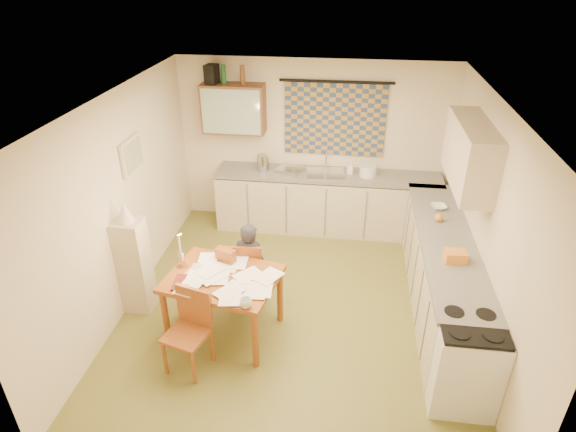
# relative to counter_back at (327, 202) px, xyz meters

# --- Properties ---
(floor) EXTENTS (4.00, 4.50, 0.02)m
(floor) POSITION_rel_counter_back_xyz_m (-0.25, -1.95, -0.46)
(floor) COLOR brown
(floor) RESTS_ON ground
(ceiling) EXTENTS (4.00, 4.50, 0.02)m
(ceiling) POSITION_rel_counter_back_xyz_m (-0.25, -1.95, 2.06)
(ceiling) COLOR white
(ceiling) RESTS_ON floor
(wall_back) EXTENTS (4.00, 0.02, 2.50)m
(wall_back) POSITION_rel_counter_back_xyz_m (-0.25, 0.31, 0.80)
(wall_back) COLOR beige
(wall_back) RESTS_ON floor
(wall_front) EXTENTS (4.00, 0.02, 2.50)m
(wall_front) POSITION_rel_counter_back_xyz_m (-0.25, -4.21, 0.80)
(wall_front) COLOR beige
(wall_front) RESTS_ON floor
(wall_left) EXTENTS (0.02, 4.50, 2.50)m
(wall_left) POSITION_rel_counter_back_xyz_m (-2.26, -1.95, 0.80)
(wall_left) COLOR beige
(wall_left) RESTS_ON floor
(wall_right) EXTENTS (0.02, 4.50, 2.50)m
(wall_right) POSITION_rel_counter_back_xyz_m (1.76, -1.95, 0.80)
(wall_right) COLOR beige
(wall_right) RESTS_ON floor
(window_blind) EXTENTS (1.45, 0.03, 1.05)m
(window_blind) POSITION_rel_counter_back_xyz_m (0.05, 0.27, 1.20)
(window_blind) COLOR navy
(window_blind) RESTS_ON wall_back
(curtain_rod) EXTENTS (1.60, 0.04, 0.04)m
(curtain_rod) POSITION_rel_counter_back_xyz_m (0.05, 0.25, 1.75)
(curtain_rod) COLOR black
(curtain_rod) RESTS_ON wall_back
(wall_cabinet) EXTENTS (0.90, 0.34, 0.70)m
(wall_cabinet) POSITION_rel_counter_back_xyz_m (-1.40, 0.13, 1.35)
(wall_cabinet) COLOR brown
(wall_cabinet) RESTS_ON wall_back
(wall_cabinet_glass) EXTENTS (0.84, 0.02, 0.64)m
(wall_cabinet_glass) POSITION_rel_counter_back_xyz_m (-1.40, -0.04, 1.35)
(wall_cabinet_glass) COLOR #99B2A5
(wall_cabinet_glass) RESTS_ON wall_back
(upper_cabinet_right) EXTENTS (0.34, 1.30, 0.70)m
(upper_cabinet_right) POSITION_rel_counter_back_xyz_m (1.58, -1.40, 1.40)
(upper_cabinet_right) COLOR #C0AE8E
(upper_cabinet_right) RESTS_ON wall_right
(framed_print) EXTENTS (0.04, 0.50, 0.40)m
(framed_print) POSITION_rel_counter_back_xyz_m (-2.22, -1.55, 1.25)
(framed_print) COLOR beige
(framed_print) RESTS_ON wall_left
(print_canvas) EXTENTS (0.01, 0.42, 0.32)m
(print_canvas) POSITION_rel_counter_back_xyz_m (-2.19, -1.55, 1.25)
(print_canvas) COLOR beige
(print_canvas) RESTS_ON wall_left
(counter_back) EXTENTS (3.30, 0.62, 0.92)m
(counter_back) POSITION_rel_counter_back_xyz_m (0.00, 0.00, 0.00)
(counter_back) COLOR #C0AE8E
(counter_back) RESTS_ON floor
(counter_right) EXTENTS (0.62, 2.95, 0.92)m
(counter_right) POSITION_rel_counter_back_xyz_m (1.45, -1.64, -0.00)
(counter_right) COLOR #C0AE8E
(counter_right) RESTS_ON floor
(stove) EXTENTS (0.59, 0.59, 0.92)m
(stove) POSITION_rel_counter_back_xyz_m (1.45, -3.08, 0.01)
(stove) COLOR white
(stove) RESTS_ON floor
(sink) EXTENTS (0.59, 0.50, 0.10)m
(sink) POSITION_rel_counter_back_xyz_m (-0.04, 0.00, 0.43)
(sink) COLOR silver
(sink) RESTS_ON counter_back
(tap) EXTENTS (0.03, 0.03, 0.28)m
(tap) POSITION_rel_counter_back_xyz_m (-0.05, 0.18, 0.61)
(tap) COLOR silver
(tap) RESTS_ON counter_back
(dish_rack) EXTENTS (0.43, 0.40, 0.06)m
(dish_rack) POSITION_rel_counter_back_xyz_m (-0.56, 0.00, 0.50)
(dish_rack) COLOR silver
(dish_rack) RESTS_ON counter_back
(kettle) EXTENTS (0.18, 0.18, 0.24)m
(kettle) POSITION_rel_counter_back_xyz_m (-0.96, 0.00, 0.59)
(kettle) COLOR silver
(kettle) RESTS_ON counter_back
(mixing_bowl) EXTENTS (0.31, 0.31, 0.16)m
(mixing_bowl) POSITION_rel_counter_back_xyz_m (0.57, 0.00, 0.55)
(mixing_bowl) COLOR white
(mixing_bowl) RESTS_ON counter_back
(soap_bottle) EXTENTS (0.11, 0.11, 0.18)m
(soap_bottle) POSITION_rel_counter_back_xyz_m (0.32, 0.05, 0.56)
(soap_bottle) COLOR white
(soap_bottle) RESTS_ON counter_back
(bowl) EXTENTS (0.27, 0.27, 0.05)m
(bowl) POSITION_rel_counter_back_xyz_m (1.45, -0.91, 0.49)
(bowl) COLOR white
(bowl) RESTS_ON counter_right
(orange_bag) EXTENTS (0.23, 0.18, 0.12)m
(orange_bag) POSITION_rel_counter_back_xyz_m (1.45, -2.10, 0.53)
(orange_bag) COLOR orange
(orange_bag) RESTS_ON counter_right
(fruit_orange) EXTENTS (0.10, 0.10, 0.10)m
(fruit_orange) POSITION_rel_counter_back_xyz_m (1.40, -1.25, 0.52)
(fruit_orange) COLOR orange
(fruit_orange) RESTS_ON counter_right
(speaker) EXTENTS (0.19, 0.22, 0.26)m
(speaker) POSITION_rel_counter_back_xyz_m (-1.68, 0.13, 1.83)
(speaker) COLOR black
(speaker) RESTS_ON wall_cabinet
(bottle_green) EXTENTS (0.08, 0.08, 0.26)m
(bottle_green) POSITION_rel_counter_back_xyz_m (-1.52, 0.13, 1.83)
(bottle_green) COLOR #195926
(bottle_green) RESTS_ON wall_cabinet
(bottle_brown) EXTENTS (0.09, 0.09, 0.26)m
(bottle_brown) POSITION_rel_counter_back_xyz_m (-1.25, 0.13, 1.83)
(bottle_brown) COLOR brown
(bottle_brown) RESTS_ON wall_cabinet
(dining_table) EXTENTS (1.29, 1.07, 0.75)m
(dining_table) POSITION_rel_counter_back_xyz_m (-0.97, -2.47, -0.07)
(dining_table) COLOR brown
(dining_table) RESTS_ON floor
(chair_far) EXTENTS (0.43, 0.43, 0.87)m
(chair_far) POSITION_rel_counter_back_xyz_m (-0.83, -1.90, -0.18)
(chair_far) COLOR brown
(chair_far) RESTS_ON floor
(chair_near) EXTENTS (0.49, 0.49, 0.88)m
(chair_near) POSITION_rel_counter_back_xyz_m (-1.20, -3.02, -0.18)
(chair_near) COLOR brown
(chair_near) RESTS_ON floor
(person) EXTENTS (0.47, 0.36, 1.11)m
(person) POSITION_rel_counter_back_xyz_m (-0.78, -1.95, 0.11)
(person) COLOR black
(person) RESTS_ON floor
(shelf_stand) EXTENTS (0.32, 0.30, 1.19)m
(shelf_stand) POSITION_rel_counter_back_xyz_m (-2.09, -2.19, 0.14)
(shelf_stand) COLOR #C0AE8E
(shelf_stand) RESTS_ON floor
(lampshade) EXTENTS (0.20, 0.20, 0.22)m
(lampshade) POSITION_rel_counter_back_xyz_m (-2.09, -2.19, 0.84)
(lampshade) COLOR beige
(lampshade) RESTS_ON shelf_stand
(letter_rack) EXTENTS (0.24, 0.18, 0.16)m
(letter_rack) POSITION_rel_counter_back_xyz_m (-1.00, -2.18, 0.38)
(letter_rack) COLOR brown
(letter_rack) RESTS_ON dining_table
(mug) EXTENTS (0.17, 0.17, 0.09)m
(mug) POSITION_rel_counter_back_xyz_m (-0.61, -2.92, 0.34)
(mug) COLOR white
(mug) RESTS_ON dining_table
(magazine) EXTENTS (0.25, 0.31, 0.03)m
(magazine) POSITION_rel_counter_back_xyz_m (-1.44, -2.65, 0.31)
(magazine) COLOR maroon
(magazine) RESTS_ON dining_table
(book) EXTENTS (0.29, 0.33, 0.02)m
(book) POSITION_rel_counter_back_xyz_m (-1.37, -2.47, 0.31)
(book) COLOR orange
(book) RESTS_ON dining_table
(orange_box) EXTENTS (0.13, 0.09, 0.04)m
(orange_box) POSITION_rel_counter_back_xyz_m (-1.32, -2.73, 0.32)
(orange_box) COLOR orange
(orange_box) RESTS_ON dining_table
(eyeglasses) EXTENTS (0.13, 0.05, 0.02)m
(eyeglasses) POSITION_rel_counter_back_xyz_m (-0.85, -2.78, 0.31)
(eyeglasses) COLOR black
(eyeglasses) RESTS_ON dining_table
(candle_holder) EXTENTS (0.08, 0.08, 0.18)m
(candle_holder) POSITION_rel_counter_back_xyz_m (-1.45, -2.33, 0.39)
(candle_holder) COLOR silver
(candle_holder) RESTS_ON dining_table
(candle) EXTENTS (0.02, 0.02, 0.22)m
(candle) POSITION_rel_counter_back_xyz_m (-1.45, -2.34, 0.59)
(candle) COLOR white
(candle) RESTS_ON dining_table
(candle_flame) EXTENTS (0.02, 0.02, 0.02)m
(candle_flame) POSITION_rel_counter_back_xyz_m (-1.42, -2.34, 0.71)
(candle_flame) COLOR #FFCC66
(candle_flame) RESTS_ON dining_table
(papers) EXTENTS (1.08, 0.94, 0.03)m
(papers) POSITION_rel_counter_back_xyz_m (-0.90, -2.50, 0.31)
(papers) COLOR white
(papers) RESTS_ON dining_table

